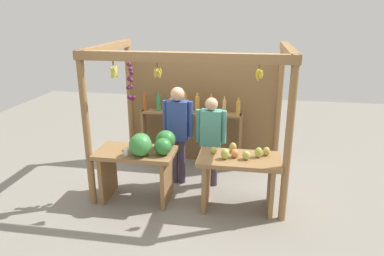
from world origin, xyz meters
name	(u,v)px	position (x,y,z in m)	size (l,w,h in m)	color
ground_plane	(194,181)	(0.00, 0.00, 0.00)	(12.00, 12.00, 0.00)	gray
market_stall	(197,99)	(-0.01, 0.39, 1.31)	(2.84, 1.93, 2.22)	olive
fruit_counter_left	(143,155)	(-0.63, -0.69, 0.72)	(1.18, 0.73, 1.09)	olive
fruit_counter_right	(239,171)	(0.75, -0.68, 0.57)	(1.14, 0.64, 0.93)	olive
bottle_shelf_unit	(191,122)	(-0.17, 0.68, 0.82)	(1.82, 0.22, 1.35)	olive
vendor_man	(178,127)	(-0.25, -0.06, 0.96)	(0.48, 0.22, 1.60)	#44384F
vendor_woman	(211,135)	(0.28, -0.06, 0.86)	(0.48, 0.20, 1.46)	#473943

